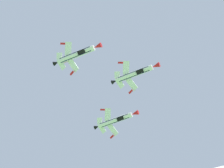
% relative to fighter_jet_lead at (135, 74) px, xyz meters
% --- Properties ---
extents(fighter_jet_lead, '(11.66, 12.85, 6.89)m').
position_rel_fighter_jet_lead_xyz_m(fighter_jet_lead, '(0.00, 0.00, 0.00)').
color(fighter_jet_lead, white).
extents(fighter_jet_left_wing, '(11.66, 12.85, 6.91)m').
position_rel_fighter_jet_lead_xyz_m(fighter_jet_left_wing, '(2.39, 20.82, 0.81)').
color(fighter_jet_left_wing, white).
extents(fighter_jet_right_wing, '(11.66, 12.90, 7.59)m').
position_rel_fighter_jet_lead_xyz_m(fighter_jet_right_wing, '(-18.84, -0.19, -0.19)').
color(fighter_jet_right_wing, white).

